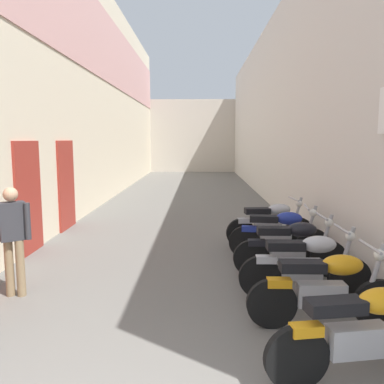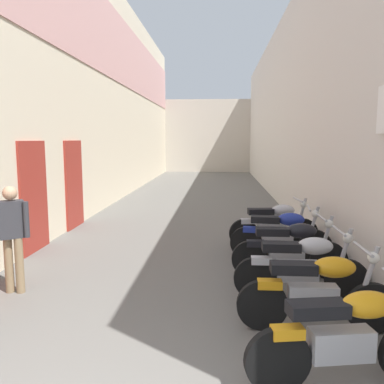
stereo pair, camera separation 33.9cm
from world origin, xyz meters
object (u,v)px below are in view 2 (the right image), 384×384
at_px(motorcycle_nearest, 348,335).
at_px(motorcycle_sixth, 274,224).
at_px(pedestrian_mid_alley, 12,231).
at_px(motorcycle_fifth, 281,234).
at_px(motorcycle_second, 318,290).
at_px(motorcycle_fourth, 290,248).
at_px(motorcycle_third, 302,265).

height_order(motorcycle_nearest, motorcycle_sixth, same).
bearing_deg(pedestrian_mid_alley, motorcycle_fifth, 24.01).
distance_m(motorcycle_second, motorcycle_fourth, 1.81).
distance_m(motorcycle_nearest, motorcycle_fourth, 2.88).
xyz_separation_m(motorcycle_fifth, pedestrian_mid_alley, (-4.12, -1.83, 0.42)).
xyz_separation_m(motorcycle_nearest, motorcycle_second, (0.00, 1.06, 0.00)).
bearing_deg(motorcycle_sixth, motorcycle_fourth, -90.00).
xyz_separation_m(motorcycle_third, pedestrian_mid_alley, (-4.12, 0.01, 0.42)).
relative_size(motorcycle_third, motorcycle_sixth, 1.00).
bearing_deg(motorcycle_second, motorcycle_nearest, -90.01).
distance_m(motorcycle_second, motorcycle_fifth, 2.75).
bearing_deg(motorcycle_fifth, motorcycle_nearest, -90.00).
relative_size(motorcycle_third, motorcycle_fourth, 1.00).
bearing_deg(pedestrian_mid_alley, motorcycle_sixth, 33.46).
height_order(motorcycle_third, pedestrian_mid_alley, pedestrian_mid_alley).
distance_m(motorcycle_third, pedestrian_mid_alley, 4.14).
bearing_deg(motorcycle_second, motorcycle_third, 90.00).
distance_m(motorcycle_fifth, pedestrian_mid_alley, 4.52).
xyz_separation_m(motorcycle_nearest, motorcycle_sixth, (0.00, 4.70, 0.00)).
xyz_separation_m(motorcycle_fourth, motorcycle_sixth, (-0.00, 1.82, 0.00)).
distance_m(motorcycle_nearest, motorcycle_second, 1.06).
relative_size(motorcycle_nearest, motorcycle_third, 0.99).
distance_m(motorcycle_nearest, pedestrian_mid_alley, 4.59).
bearing_deg(motorcycle_third, motorcycle_fifth, 90.00).
height_order(motorcycle_second, motorcycle_fifth, same).
relative_size(motorcycle_second, motorcycle_sixth, 1.00).
distance_m(motorcycle_sixth, pedestrian_mid_alley, 4.95).
bearing_deg(motorcycle_third, motorcycle_nearest, -90.00).
relative_size(motorcycle_fifth, motorcycle_sixth, 1.00).
height_order(motorcycle_nearest, pedestrian_mid_alley, pedestrian_mid_alley).
xyz_separation_m(motorcycle_fourth, motorcycle_fifth, (-0.00, 0.94, 0.00)).
xyz_separation_m(motorcycle_fourth, pedestrian_mid_alley, (-4.12, -0.90, 0.42)).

